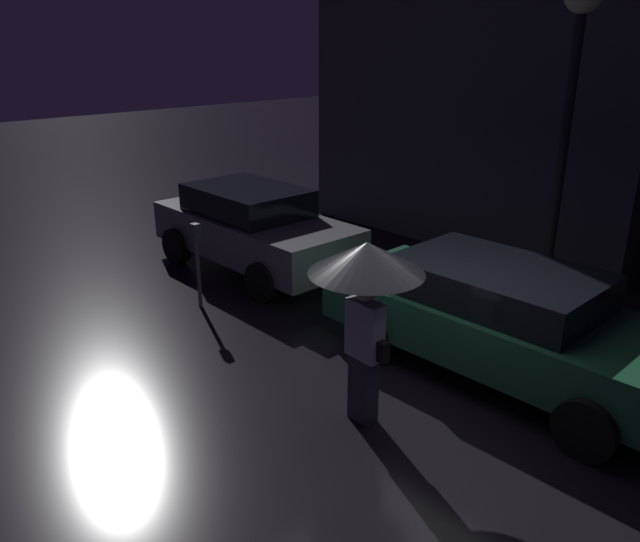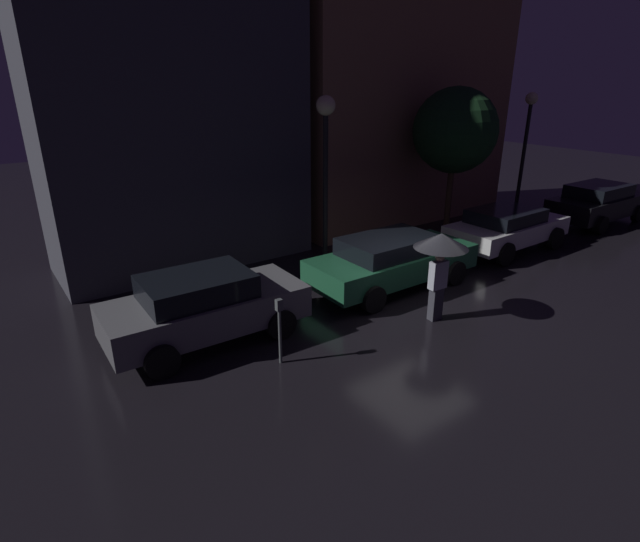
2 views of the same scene
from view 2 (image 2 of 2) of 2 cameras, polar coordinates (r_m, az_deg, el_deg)
name	(u,v)px [view 2 (image 2 of 2)]	position (r m, az deg, el deg)	size (l,w,h in m)	color
ground_plane	(416,308)	(12.14, 10.96, -4.21)	(60.00, 60.00, 0.00)	black
building_facade_left	(172,104)	(14.79, -16.58, 17.78)	(7.06, 3.00, 8.90)	#3D3D47
building_facade_right	(399,94)	(19.36, 9.03, 19.33)	(8.98, 3.00, 9.11)	#8C664C
parked_car_grey	(204,306)	(10.49, -13.07, -3.91)	(4.11, 1.90, 1.48)	slate
parked_car_green	(392,260)	(13.00, 8.22, 1.26)	(4.60, 1.97, 1.38)	#1E5638
parked_car_white	(507,227)	(16.80, 20.54, 4.70)	(4.22, 2.02, 1.33)	silver
parked_car_black	(598,202)	(21.45, 29.21, 6.86)	(4.42, 1.95, 1.46)	black
pedestrian_with_umbrella	(441,249)	(11.08, 13.62, 2.43)	(1.18, 1.18, 2.04)	#383842
parking_meter	(280,324)	(9.42, -4.64, -6.11)	(0.12, 0.10, 1.34)	#4C5154
street_lamp_near	(326,141)	(13.61, 0.64, 14.61)	(0.51, 0.51, 4.72)	black
street_lamp_far	(527,130)	(20.75, 22.59, 14.67)	(0.45, 0.45, 4.63)	black
street_tree	(455,131)	(17.12, 15.19, 15.21)	(2.70, 2.70, 4.90)	#473323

